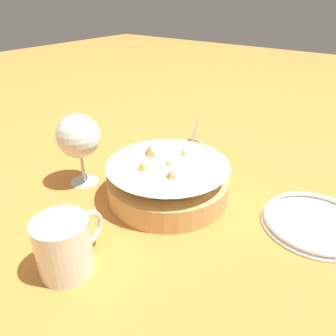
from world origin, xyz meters
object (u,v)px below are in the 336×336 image
object	(u,v)px
wine_glass	(78,138)
side_plate	(315,222)
beer_mug	(65,248)
food_basket	(167,181)
sauce_cup	(191,149)

from	to	relation	value
wine_glass	side_plate	size ratio (longest dim) A/B	0.82
beer_mug	side_plate	distance (m)	0.45
food_basket	wine_glass	bearing A→B (deg)	109.48
food_basket	beer_mug	world-z (taller)	food_basket
food_basket	side_plate	size ratio (longest dim) A/B	1.28
sauce_cup	wine_glass	xyz separation A→B (m)	(-0.26, 0.12, 0.09)
beer_mug	sauce_cup	bearing A→B (deg)	7.87
food_basket	beer_mug	distance (m)	0.26
wine_glass	food_basket	bearing A→B (deg)	-70.52
food_basket	wine_glass	size ratio (longest dim) A/B	1.56
sauce_cup	beer_mug	world-z (taller)	sauce_cup
side_plate	wine_glass	bearing A→B (deg)	107.97
wine_glass	beer_mug	distance (m)	0.28
wine_glass	sauce_cup	bearing A→B (deg)	-25.68
sauce_cup	beer_mug	bearing A→B (deg)	-172.13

